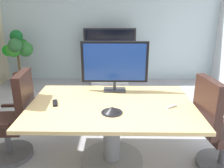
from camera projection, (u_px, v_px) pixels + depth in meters
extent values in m
plane|color=#99999E|center=(103.00, 161.00, 2.83)|extent=(7.72, 7.72, 0.00)
cube|color=#9EB2B7|center=(110.00, 21.00, 5.54)|extent=(5.26, 0.10, 2.89)
cube|color=tan|center=(112.00, 105.00, 2.61)|extent=(1.84, 1.22, 0.04)
cylinder|color=slate|center=(112.00, 134.00, 2.73)|extent=(0.20, 0.20, 0.71)
cylinder|color=slate|center=(112.00, 159.00, 2.84)|extent=(0.76, 0.76, 0.03)
cylinder|color=#4C4C51|center=(10.00, 154.00, 2.91)|extent=(0.56, 0.56, 0.06)
cylinder|color=#4C4C51|center=(8.00, 139.00, 2.84)|extent=(0.07, 0.07, 0.36)
cube|color=black|center=(5.00, 124.00, 2.77)|extent=(0.52, 0.52, 0.10)
cube|color=black|center=(25.00, 97.00, 2.68)|extent=(0.12, 0.46, 0.60)
cube|color=black|center=(13.00, 105.00, 2.97)|extent=(0.28, 0.07, 0.03)
cylinder|color=#4C4C51|center=(220.00, 164.00, 2.72)|extent=(0.56, 0.56, 0.06)
cylinder|color=#4C4C51|center=(223.00, 149.00, 2.65)|extent=(0.07, 0.07, 0.36)
cube|color=black|center=(207.00, 106.00, 2.44)|extent=(0.15, 0.46, 0.60)
cube|color=black|center=(213.00, 112.00, 2.78)|extent=(0.28, 0.09, 0.03)
cube|color=#333338|center=(115.00, 90.00, 3.00)|extent=(0.28, 0.18, 0.02)
cylinder|color=#333338|center=(115.00, 86.00, 2.99)|extent=(0.04, 0.04, 0.10)
cube|color=black|center=(115.00, 62.00, 2.90)|extent=(0.84, 0.04, 0.52)
cube|color=navy|center=(115.00, 62.00, 2.88)|extent=(0.77, 0.01, 0.47)
cube|color=#B7BABC|center=(110.00, 72.00, 5.59)|extent=(0.90, 0.36, 0.55)
cube|color=black|center=(110.00, 45.00, 5.36)|extent=(1.20, 0.06, 0.76)
cube|color=black|center=(110.00, 45.00, 5.33)|extent=(1.12, 0.01, 0.69)
cylinder|color=brown|center=(21.00, 79.00, 5.42)|extent=(0.34, 0.34, 0.30)
cylinder|color=brown|center=(19.00, 64.00, 5.30)|extent=(0.05, 0.05, 0.44)
sphere|color=#2B6A2C|center=(25.00, 49.00, 5.21)|extent=(0.34, 0.34, 0.34)
sphere|color=#1D621B|center=(22.00, 44.00, 5.29)|extent=(0.27, 0.27, 0.27)
sphere|color=#155C24|center=(16.00, 36.00, 5.22)|extent=(0.28, 0.28, 0.28)
sphere|color=#158E1B|center=(8.00, 50.00, 5.17)|extent=(0.25, 0.25, 0.25)
sphere|color=#328D28|center=(14.00, 50.00, 5.09)|extent=(0.33, 0.33, 0.33)
sphere|color=#2A5E2F|center=(15.00, 45.00, 4.96)|extent=(0.30, 0.30, 0.30)
cone|color=black|center=(112.00, 110.00, 2.37)|extent=(0.19, 0.19, 0.07)
cylinder|color=black|center=(112.00, 112.00, 2.38)|extent=(0.22, 0.22, 0.01)
cube|color=black|center=(55.00, 103.00, 2.60)|extent=(0.09, 0.18, 0.02)
cube|color=silver|center=(172.00, 107.00, 2.51)|extent=(0.12, 0.09, 0.02)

